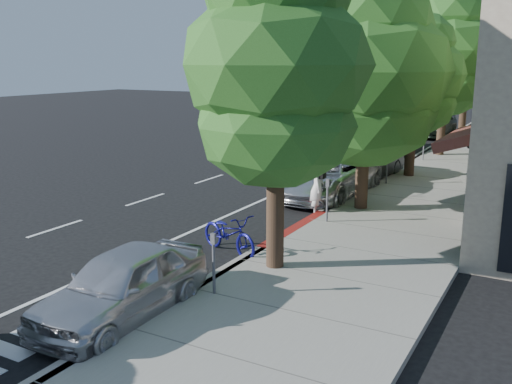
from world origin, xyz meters
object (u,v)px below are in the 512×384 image
Objects in this scene: street_tree_2 at (415,77)px; street_tree_3 at (447,54)px; near_car_a at (122,284)px; street_tree_1 at (366,74)px; street_tree_0 at (276,70)px; white_pickup at (385,136)px; bicycle at (229,233)px; street_tree_4 at (467,65)px; street_tree_5 at (482,62)px; dark_suv_far at (434,123)px; pedestrian at (477,149)px; cyclist at (317,187)px; silver_suv at (326,175)px; dark_sedan at (368,162)px.

street_tree_2 is 0.81× the size of street_tree_3.
street_tree_1 is at bearing 80.60° from near_car_a.
street_tree_0 is at bearing -90.00° from street_tree_3.
street_tree_2 reaches higher than white_pickup.
street_tree_1 is 6.00m from street_tree_2.
street_tree_3 is at bearing 15.36° from bicycle.
street_tree_4 is 0.97× the size of street_tree_5.
dark_suv_far is at bearing 21.51° from bicycle.
street_tree_4 is at bearing -41.43° from dark_suv_far.
pedestrian is at bearing -76.85° from street_tree_4.
cyclist is 0.46× the size of near_car_a.
street_tree_2 is 0.92× the size of street_tree_4.
near_car_a is at bearing -95.16° from street_tree_2.
street_tree_3 is 13.68m from cyclist.
street_tree_5 is at bearing 86.59° from near_car_a.
silver_suv is at bearing -5.93° from cyclist.
bicycle is 0.51× the size of near_car_a.
silver_suv is 1.10× the size of dark_suv_far.
street_tree_3 is at bearing 90.00° from street_tree_1.
bicycle is at bearing -93.10° from street_tree_5.
dark_suv_far is at bearing 92.46° from silver_suv.
pedestrian is at bearing 48.21° from dark_sedan.
street_tree_2 reaches higher than dark_sedan.
street_tree_3 reaches higher than dark_sedan.
street_tree_0 is 15.07m from pedestrian.
street_tree_1 is 1.10× the size of street_tree_2.
bicycle is 1.08× the size of pedestrian.
dark_suv_far is at bearing 90.15° from near_car_a.
bicycle is at bearing -83.08° from white_pickup.
dark_sedan is at bearing -75.77° from white_pickup.
street_tree_4 is at bearing 88.03° from dark_sedan.
street_tree_2 is at bearing 22.19° from pedestrian.
street_tree_5 reaches higher than dark_sedan.
street_tree_4 is at bearing -25.40° from cyclist.
street_tree_2 is at bearing -30.96° from cyclist.
dark_sedan is (-1.40, -7.00, -4.31)m from street_tree_3.
pedestrian is at bearing -66.45° from dark_suv_far.
dark_sedan is at bearing 85.11° from silver_suv.
street_tree_5 is at bearing 90.00° from street_tree_1.
dark_sedan is 5.05m from pedestrian.
cyclist is at bearing -93.28° from street_tree_4.
dark_suv_far is (-2.00, -4.01, -3.79)m from street_tree_5.
near_car_a reaches higher than bicycle.
street_tree_0 reaches higher than pedestrian.
pedestrian is at bearing -57.62° from street_tree_3.
white_pickup is (-1.59, 7.65, 0.08)m from dark_sedan.
pedestrian is (2.22, -3.50, -3.96)m from street_tree_3.
pedestrian reaches higher than silver_suv.
street_tree_5 reaches higher than dark_suv_far.
white_pickup is at bearing -64.74° from pedestrian.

